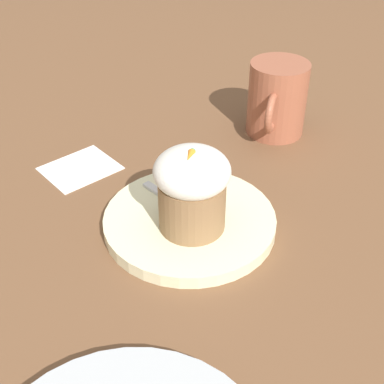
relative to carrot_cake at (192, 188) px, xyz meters
name	(u,v)px	position (x,y,z in m)	size (l,w,h in m)	color
ground_plane	(190,226)	(-0.01, -0.01, -0.07)	(4.00, 4.00, 0.00)	brown
dessert_plate	(190,221)	(-0.01, -0.01, -0.06)	(0.20, 0.20, 0.02)	beige
carrot_cake	(192,188)	(0.00, 0.00, 0.00)	(0.08, 0.08, 0.10)	olive
spoon	(196,215)	(-0.02, 0.00, -0.05)	(0.08, 0.12, 0.01)	silver
coffee_cup	(277,99)	(-0.27, 0.05, -0.01)	(0.12, 0.09, 0.11)	#9E563D
paper_napkin	(80,168)	(-0.09, -0.19, -0.07)	(0.12, 0.12, 0.00)	white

